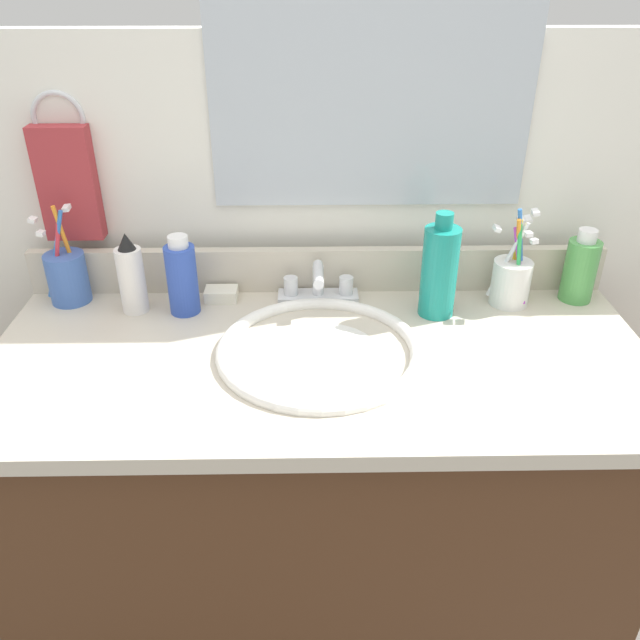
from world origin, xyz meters
The scene contains 16 objects.
vanity_cabinet centered at (0.00, 0.00, 0.39)m, with size 1.11×0.48×0.78m, color #4C2D19.
countertop centered at (0.00, 0.00, 0.79)m, with size 1.16×0.52×0.03m, color beige.
backsplash centered at (0.00, 0.25, 0.85)m, with size 1.16×0.02×0.09m, color beige.
back_wall centered at (0.00, 0.31, 0.65)m, with size 2.26×0.04×1.30m, color white.
mirror_panel centered at (0.10, 0.29, 1.26)m, with size 0.60×0.01×0.56m, color #B2BCC6.
towel_ring centered at (-0.48, 0.29, 1.15)m, with size 0.10×0.10×0.01m, color silver.
hand_towel centered at (-0.48, 0.27, 1.03)m, with size 0.11×0.04×0.22m, color #A53338.
sink_basin centered at (0.00, 0.01, 0.78)m, with size 0.36×0.36×0.11m.
faucet centered at (0.00, 0.20, 0.84)m, with size 0.16×0.10×0.08m.
bottle_mouthwash_teal centered at (0.23, 0.15, 0.90)m, with size 0.07×0.07×0.20m.
bottle_toner_green centered at (0.51, 0.20, 0.88)m, with size 0.06×0.06×0.15m.
bottle_lotion_white centered at (-0.35, 0.17, 0.88)m, with size 0.05×0.05×0.16m.
bottle_shampoo_blue centered at (-0.26, 0.16, 0.88)m, with size 0.06×0.06×0.16m.
cup_blue_plastic centered at (-0.49, 0.21, 0.86)m, with size 0.08×0.08×0.20m.
cup_white_ceramic centered at (0.38, 0.18, 0.86)m, with size 0.08×0.08×0.20m.
soap_bar centered at (-0.19, 0.21, 0.82)m, with size 0.06×0.04×0.02m, color white.
Camera 1 is at (-0.02, -0.95, 1.42)m, focal length 36.58 mm.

